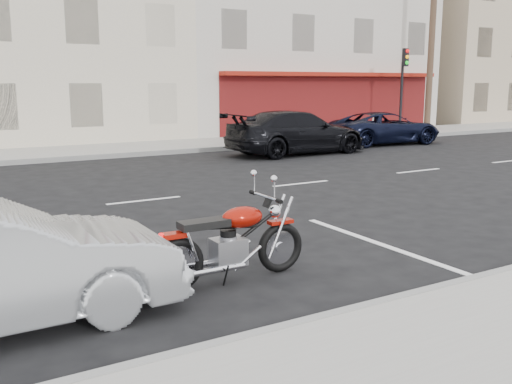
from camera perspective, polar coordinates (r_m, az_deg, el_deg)
ground at (r=12.95m, az=-2.77°, el=0.06°), size 120.00×120.00×0.00m
bldg_cream at (r=28.04m, az=-23.31°, el=16.86°), size 12.00×12.00×11.50m
bldg_corner at (r=32.56m, az=1.08°, el=17.65°), size 14.00×12.00×12.50m
bldg_far_east at (r=42.28m, az=19.27°, el=14.49°), size 12.00×12.00×11.00m
utility_pole at (r=29.30m, az=17.20°, el=14.96°), size 1.80×0.30×9.00m
traffic_light at (r=27.58m, az=14.49°, el=10.83°), size 0.26×0.30×3.80m
fire_hydrant at (r=26.74m, az=11.74°, el=6.61°), size 0.20×0.20×0.72m
motorcycle at (r=7.42m, az=2.62°, el=-4.43°), size 2.08×0.69×1.04m
suv_far at (r=23.49m, az=12.77°, el=6.26°), size 4.77×2.55×1.27m
car_far at (r=19.74m, az=4.08°, el=5.97°), size 5.19×2.24×1.49m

